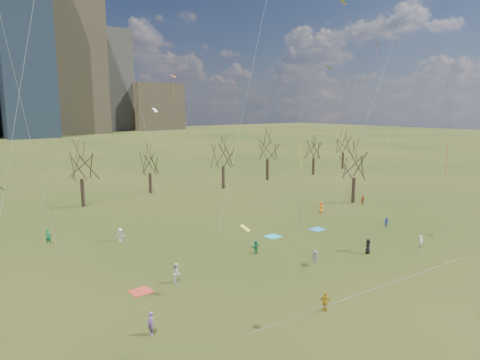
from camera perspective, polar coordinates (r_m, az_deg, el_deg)
ground at (r=36.32m, az=11.94°, el=-13.57°), size 500.00×500.00×0.00m
bare_tree_row at (r=64.48m, az=-13.85°, el=2.25°), size 113.04×29.80×9.50m
blanket_teal at (r=47.99m, az=4.42°, el=-7.51°), size 1.60×1.50×0.03m
blanket_navy at (r=51.37m, az=10.27°, el=-6.48°), size 1.60×1.50×0.03m
blanket_crimson at (r=35.33m, az=-13.03°, el=-14.27°), size 1.60×1.50×0.03m
person_1 at (r=47.12m, az=22.99°, el=-7.68°), size 0.63×0.50×1.50m
person_3 at (r=40.57m, az=9.96°, el=-10.04°), size 0.55×0.84×1.22m
person_4 at (r=31.81m, az=11.30°, el=-15.65°), size 0.79×0.86×1.41m
person_5 at (r=42.38m, az=2.12°, el=-8.92°), size 1.30×0.58×1.36m
person_6 at (r=44.18m, az=16.70°, el=-8.48°), size 0.83×0.67×1.47m
person_7 at (r=28.96m, az=-11.83°, el=-18.22°), size 0.43×0.60×1.54m
person_8 at (r=54.06m, az=18.98°, el=-5.39°), size 0.74×0.75×1.22m
person_9 at (r=47.75m, az=-15.66°, el=-7.05°), size 1.09×0.92×1.47m
person_10 at (r=65.15m, az=16.03°, el=-2.59°), size 0.90×0.49×1.46m
person_12 at (r=58.96m, az=10.79°, el=-3.58°), size 0.73×0.90×1.61m
person_13 at (r=49.39m, az=-24.20°, el=-6.87°), size 0.72×0.71×1.68m
person_14 at (r=36.12m, az=-8.45°, el=-12.16°), size 0.92×1.00×1.66m
kites_airborne at (r=43.06m, az=2.58°, el=9.31°), size 71.87×49.43×35.67m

